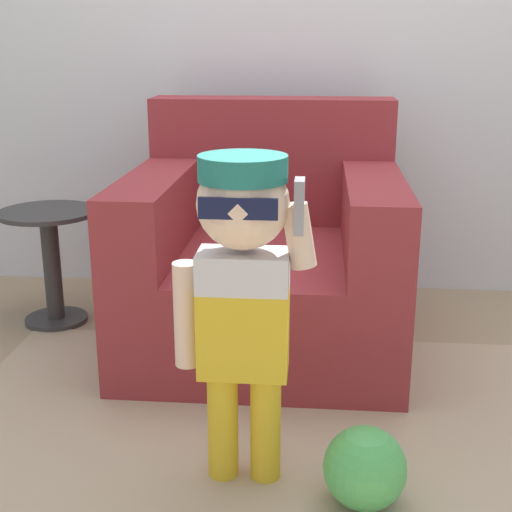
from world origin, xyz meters
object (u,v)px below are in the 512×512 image
(armchair, at_px, (265,257))
(toy_ball, at_px, (365,468))
(side_table, at_px, (51,255))
(person_child, at_px, (243,272))

(armchair, relative_size, toy_ball, 4.89)
(side_table, distance_m, toy_ball, 1.67)
(armchair, relative_size, side_table, 2.16)
(side_table, bearing_deg, toy_ball, -42.81)
(person_child, bearing_deg, side_table, 131.16)
(person_child, distance_m, toy_ball, 0.58)
(person_child, bearing_deg, toy_ball, -17.05)
(person_child, distance_m, side_table, 1.40)
(toy_ball, bearing_deg, side_table, 137.19)
(person_child, height_order, side_table, person_child)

